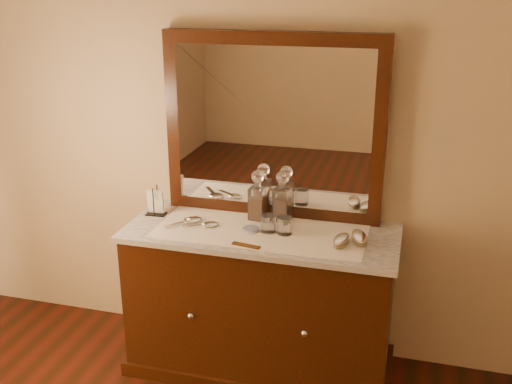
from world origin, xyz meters
TOP-DOWN VIEW (x-y plane):
  - room_shell at (0.00, 0.00)m, footprint 8.50×9.00m
  - dresser_cabinet at (0.00, 1.96)m, footprint 1.40×0.55m
  - dresser_plinth at (0.00, 1.96)m, footprint 1.46×0.59m
  - knob_left at (-0.30, 1.67)m, footprint 0.04×0.04m
  - knob_right at (0.30, 1.67)m, footprint 0.04×0.04m
  - marble_top at (0.00, 1.96)m, footprint 1.44×0.59m
  - mirror_frame at (0.00, 2.20)m, footprint 1.20×0.08m
  - mirror_glass at (0.00, 2.17)m, footprint 1.06×0.01m
  - lace_runner at (0.00, 1.94)m, footprint 1.10×0.45m
  - pin_dish at (-0.05, 1.93)m, footprint 0.10×0.10m
  - comb at (-0.02, 1.74)m, footprint 0.15×0.05m
  - napkin_rack at (-0.63, 2.01)m, footprint 0.11×0.07m
  - decanter_left at (-0.06, 2.10)m, footprint 0.09×0.09m
  - decanter_right at (0.08, 2.11)m, footprint 0.09×0.09m
  - brush_near at (0.43, 1.88)m, footprint 0.09×0.17m
  - brush_far at (0.52, 1.93)m, footprint 0.12×0.18m
  - hand_mirror_outer at (-0.40, 1.95)m, footprint 0.18×0.21m
  - hand_mirror_inner at (-0.29, 1.93)m, footprint 0.19×0.14m
  - tumblers at (0.09, 1.94)m, footprint 0.17×0.08m

SIDE VIEW (x-z plane):
  - dresser_plinth at x=0.00m, z-range 0.00..0.08m
  - dresser_cabinet at x=0.00m, z-range 0.00..0.82m
  - knob_left at x=-0.30m, z-range 0.43..0.47m
  - knob_right at x=0.30m, z-range 0.43..0.47m
  - marble_top at x=0.00m, z-range 0.82..0.85m
  - lace_runner at x=0.00m, z-range 0.85..0.85m
  - comb at x=-0.02m, z-range 0.85..0.86m
  - pin_dish at x=-0.05m, z-range 0.85..0.87m
  - hand_mirror_inner at x=-0.29m, z-range 0.85..0.87m
  - hand_mirror_outer at x=-0.40m, z-range 0.85..0.87m
  - brush_near at x=0.43m, z-range 0.85..0.90m
  - brush_far at x=0.52m, z-range 0.85..0.90m
  - tumblers at x=0.09m, z-range 0.85..0.94m
  - napkin_rack at x=-0.63m, z-range 0.83..1.00m
  - decanter_left at x=-0.06m, z-range 0.82..1.10m
  - decanter_right at x=0.08m, z-range 0.82..1.10m
  - mirror_frame at x=0.00m, z-range 0.85..1.85m
  - mirror_glass at x=0.00m, z-range 0.92..1.78m
  - room_shell at x=0.00m, z-range 0.00..2.80m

